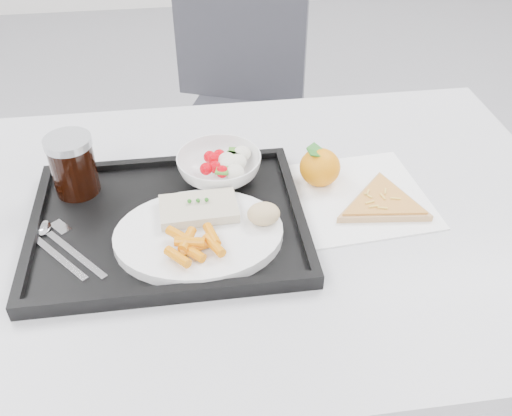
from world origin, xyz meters
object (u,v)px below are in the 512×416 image
Objects in this scene: salad_bowl at (219,167)px; chair at (244,95)px; tray at (169,223)px; dinner_plate at (199,235)px; pizza_slice at (383,203)px; table at (237,244)px; cola_glass at (73,164)px; tangerine at (320,167)px.

chair is at bearing 79.82° from salad_bowl.
salad_bowl is (0.10, 0.11, 0.03)m from tray.
pizza_slice is at bearing 9.78° from dinner_plate.
table is at bearing 176.84° from pizza_slice.
salad_bowl reaches higher than tray.
pizza_slice is (0.26, -0.01, 0.08)m from table.
dinner_plate is (-0.07, -0.07, 0.09)m from table.
salad_bowl is 1.41× the size of cola_glass.
chair is at bearing 82.28° from table.
table is at bearing 7.67° from tray.
table is at bearing -155.74° from tangerine.
tangerine is at bearing -2.24° from cola_glass.
cola_glass reaches higher than tangerine.
tangerine is at bearing 24.26° from table.
chair reaches higher than dinner_plate.
table is 0.32m from cola_glass.
chair is 0.81m from tangerine.
table is 0.27m from pizza_slice.
dinner_plate is (0.05, -0.05, 0.02)m from tray.
pizza_slice is at bearing 0.22° from tray.
cola_glass reaches higher than tray.
dinner_plate is at bearing -170.22° from pizza_slice.
tangerine reaches higher than table.
tray is at bearing -105.02° from chair.
dinner_plate is at bearing -148.06° from tangerine.
tray is 1.80× the size of pizza_slice.
cola_glass reaches higher than table.
table is at bearing -78.04° from salad_bowl.
cola_glass reaches higher than pizza_slice.
dinner_plate is 2.50× the size of cola_glass.
table is 0.20m from tangerine.
salad_bowl is at bearing -100.18° from chair.
cola_glass is 0.44m from tangerine.
tray is at bearing -131.02° from salad_bowl.
salad_bowl is at bearing 173.27° from tangerine.
salad_bowl is at bearing 48.98° from tray.
salad_bowl is at bearing 73.93° from dinner_plate.
tray is 4.17× the size of cola_glass.
dinner_plate is 0.33m from pizza_slice.
tangerine is 0.13m from pizza_slice.
dinner_plate is at bearing -48.33° from tray.
dinner_plate is (-0.18, -0.91, 0.24)m from chair.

